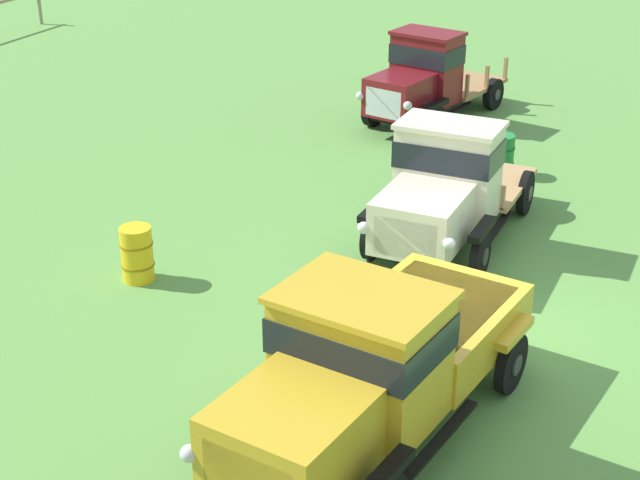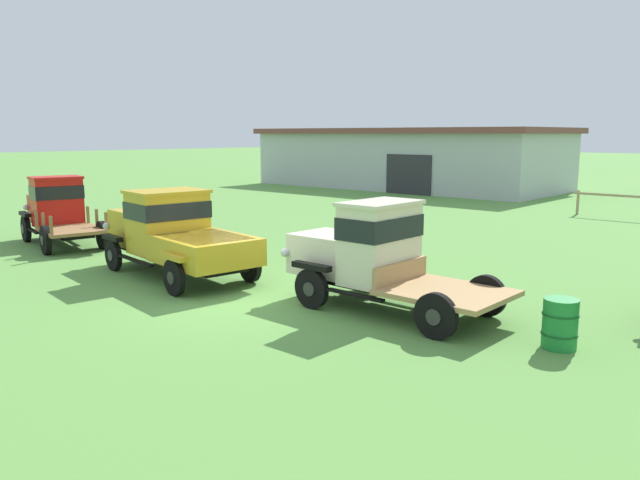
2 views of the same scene
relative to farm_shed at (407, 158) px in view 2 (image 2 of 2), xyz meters
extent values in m
plane|color=#5B9342|center=(13.93, -27.44, -2.02)|extent=(240.00, 240.00, 0.00)
cube|color=#B2B7BC|center=(0.00, 0.00, -0.20)|extent=(20.17, 8.74, 3.65)
cube|color=brown|center=(0.00, 0.00, 1.81)|extent=(20.77, 9.54, 0.36)
cube|color=#2D2D33|center=(3.02, -4.41, -0.82)|extent=(3.20, 0.08, 2.40)
cylinder|color=#997F60|center=(14.20, -7.37, -1.47)|extent=(0.12, 0.12, 1.12)
cylinder|color=black|center=(2.78, -27.31, -1.58)|extent=(0.91, 0.36, 0.90)
cylinder|color=#2D2D2D|center=(2.76, -27.40, -1.58)|extent=(0.31, 0.10, 0.31)
cylinder|color=black|center=(3.15, -25.65, -1.58)|extent=(0.91, 0.36, 0.90)
cylinder|color=#2D2D2D|center=(3.17, -25.56, -1.58)|extent=(0.31, 0.10, 0.31)
cylinder|color=black|center=(5.58, -27.93, -1.58)|extent=(0.91, 0.36, 0.90)
cylinder|color=#2D2D2D|center=(5.56, -28.03, -1.58)|extent=(0.31, 0.10, 0.31)
cylinder|color=black|center=(5.94, -26.28, -1.58)|extent=(0.91, 0.36, 0.90)
cylinder|color=#2D2D2D|center=(5.97, -26.18, -1.58)|extent=(0.31, 0.10, 0.31)
cube|color=black|center=(4.31, -26.78, -1.49)|extent=(4.24, 1.81, 0.12)
cube|color=red|center=(2.77, -26.44, -0.97)|extent=(1.57, 1.45, 0.93)
cube|color=silver|center=(2.14, -26.30, -1.01)|extent=(0.26, 0.92, 0.70)
sphere|color=silver|center=(1.99, -26.91, -0.94)|extent=(0.20, 0.20, 0.20)
sphere|color=silver|center=(2.27, -25.68, -0.94)|extent=(0.20, 0.20, 0.20)
cube|color=black|center=(2.78, -27.31, -1.08)|extent=(1.05, 0.42, 0.12)
cube|color=black|center=(3.15, -25.65, -1.08)|extent=(1.05, 0.42, 0.12)
cube|color=red|center=(3.90, -26.69, -0.65)|extent=(1.29, 1.67, 1.57)
cube|color=black|center=(3.90, -26.69, -0.29)|extent=(1.33, 1.71, 0.44)
cube|color=red|center=(3.90, -26.69, 0.18)|extent=(1.40, 1.76, 0.08)
cube|color=black|center=(3.82, -27.52, -1.51)|extent=(1.38, 0.44, 0.05)
cube|color=black|center=(4.18, -25.90, -1.51)|extent=(1.38, 0.44, 0.05)
cube|color=olive|center=(5.44, -27.03, -1.38)|extent=(2.48, 2.12, 0.10)
cube|color=olive|center=(4.32, -27.60, -1.05)|extent=(0.10, 0.10, 0.56)
cube|color=olive|center=(4.67, -26.04, -1.05)|extent=(0.10, 0.10, 0.56)
cube|color=olive|center=(5.27, -27.82, -1.05)|extent=(0.10, 0.10, 0.56)
cube|color=olive|center=(5.62, -26.25, -1.05)|extent=(0.10, 0.10, 0.56)
cube|color=olive|center=(6.22, -28.03, -1.05)|extent=(0.10, 0.10, 0.56)
cube|color=olive|center=(6.57, -26.46, -1.05)|extent=(0.10, 0.10, 0.56)
cylinder|color=black|center=(9.14, -27.75, -1.60)|extent=(0.86, 0.26, 0.84)
cylinder|color=#2D2D2D|center=(9.12, -27.84, -1.60)|extent=(0.30, 0.07, 0.30)
cylinder|color=black|center=(9.43, -25.72, -1.60)|extent=(0.86, 0.26, 0.84)
cylinder|color=#2D2D2D|center=(9.44, -25.64, -1.60)|extent=(0.30, 0.07, 0.30)
cylinder|color=black|center=(12.56, -28.24, -1.60)|extent=(0.86, 0.26, 0.84)
cylinder|color=#2D2D2D|center=(12.55, -28.33, -1.60)|extent=(0.30, 0.07, 0.30)
cylinder|color=black|center=(12.85, -26.21, -1.60)|extent=(0.86, 0.26, 0.84)
cylinder|color=#2D2D2D|center=(12.87, -26.13, -1.60)|extent=(0.30, 0.07, 0.30)
cube|color=black|center=(10.90, -26.97, -1.52)|extent=(5.04, 1.82, 0.12)
cube|color=gold|center=(9.04, -26.70, -0.97)|extent=(1.79, 1.65, 0.98)
cube|color=silver|center=(8.28, -26.59, -1.02)|extent=(0.22, 1.13, 0.73)
sphere|color=silver|center=(8.16, -27.35, -0.95)|extent=(0.20, 0.20, 0.20)
sphere|color=silver|center=(8.38, -25.83, -0.95)|extent=(0.20, 0.20, 0.20)
cube|color=black|center=(9.14, -27.75, -1.13)|extent=(0.99, 0.34, 0.12)
cube|color=black|center=(9.43, -25.72, -1.13)|extent=(0.99, 0.34, 0.12)
cube|color=gold|center=(10.49, -26.91, -0.69)|extent=(1.55, 1.97, 1.55)
cube|color=black|center=(10.49, -26.91, -0.34)|extent=(1.61, 2.02, 0.43)
cube|color=gold|center=(10.49, -26.91, 0.13)|extent=(1.69, 2.07, 0.08)
cube|color=black|center=(10.47, -27.92, -1.54)|extent=(1.84, 0.40, 0.05)
cube|color=black|center=(10.76, -25.93, -1.54)|extent=(1.84, 0.40, 0.05)
cube|color=gold|center=(12.35, -27.17, -1.14)|extent=(2.69, 2.22, 0.65)
cube|color=black|center=(12.35, -27.17, -0.85)|extent=(2.26, 1.88, 0.06)
cube|color=gold|center=(12.56, -28.24, -1.13)|extent=(0.95, 0.33, 0.12)
cube|color=gold|center=(12.85, -26.21, -1.13)|extent=(0.95, 0.33, 0.12)
cylinder|color=black|center=(15.59, -26.94, -1.60)|extent=(0.85, 0.15, 0.85)
cylinder|color=#2D2D2D|center=(15.59, -27.03, -1.60)|extent=(0.30, 0.03, 0.30)
cylinder|color=black|center=(15.60, -25.04, -1.60)|extent=(0.85, 0.15, 0.85)
cylinder|color=#2D2D2D|center=(15.60, -24.95, -1.60)|extent=(0.30, 0.03, 0.30)
cylinder|color=black|center=(18.60, -26.96, -1.60)|extent=(0.85, 0.15, 0.85)
cylinder|color=#2D2D2D|center=(18.60, -27.05, -1.60)|extent=(0.30, 0.03, 0.30)
cylinder|color=black|center=(18.61, -25.06, -1.60)|extent=(0.85, 0.15, 0.85)
cylinder|color=#2D2D2D|center=(18.61, -24.97, -1.60)|extent=(0.30, 0.03, 0.30)
cube|color=black|center=(16.98, -26.00, -1.52)|extent=(4.45, 1.07, 0.12)
cube|color=beige|center=(15.35, -25.99, -1.02)|extent=(1.60, 1.34, 0.88)
cube|color=silver|center=(14.59, -25.99, -1.06)|extent=(0.07, 1.05, 0.66)
sphere|color=silver|center=(14.57, -26.70, -0.99)|extent=(0.20, 0.20, 0.20)
sphere|color=silver|center=(14.58, -25.27, -0.99)|extent=(0.20, 0.20, 0.20)
cube|color=black|center=(15.59, -26.94, -1.12)|extent=(0.98, 0.21, 0.12)
cube|color=black|center=(15.60, -25.04, -1.12)|extent=(0.98, 0.21, 0.12)
cube|color=beige|center=(16.64, -26.00, -0.65)|extent=(1.00, 1.68, 1.62)
cube|color=black|center=(16.64, -26.00, -0.28)|extent=(1.04, 1.72, 0.45)
cube|color=beige|center=(16.64, -26.00, 0.20)|extent=(1.09, 1.76, 0.08)
cube|color=black|center=(16.74, -26.93, -1.54)|extent=(1.38, 0.15, 0.05)
cube|color=black|center=(16.75, -25.07, -1.54)|extent=(1.38, 0.15, 0.05)
cube|color=tan|center=(18.26, -26.01, -1.41)|extent=(2.27, 1.95, 0.10)
cube|color=tan|center=(17.18, -26.00, -1.18)|extent=(0.09, 1.81, 0.44)
cylinder|color=#1E7F33|center=(20.43, -25.97, -1.59)|extent=(0.58, 0.58, 0.87)
cylinder|color=#124C1E|center=(20.43, -25.97, -1.42)|extent=(0.61, 0.61, 0.03)
cylinder|color=#124C1E|center=(20.43, -25.97, -1.76)|extent=(0.61, 0.61, 0.03)
cylinder|color=gold|center=(13.23, -21.83, -1.55)|extent=(0.52, 0.52, 0.94)
cylinder|color=#896E0F|center=(13.23, -21.83, -1.37)|extent=(0.55, 0.55, 0.03)
cylinder|color=#896E0F|center=(13.23, -21.83, -1.74)|extent=(0.55, 0.55, 0.03)
camera|label=1|loc=(1.34, -30.55, 5.42)|focal=55.00mm
camera|label=2|loc=(24.15, -36.34, 1.60)|focal=35.00mm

